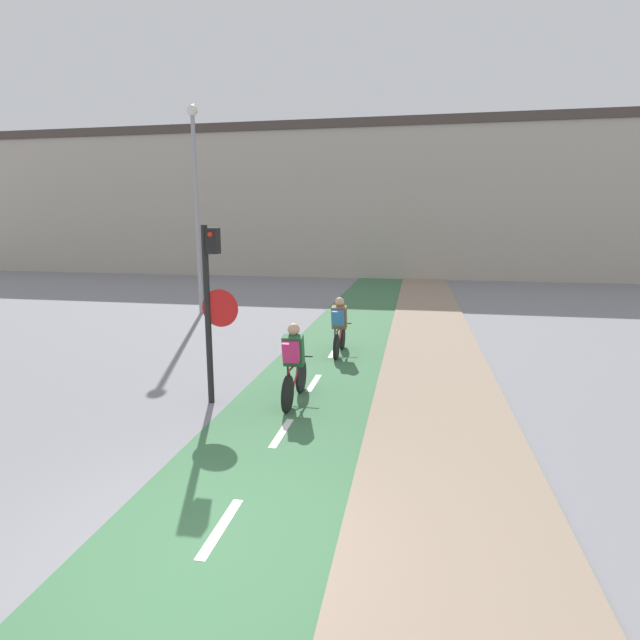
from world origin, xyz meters
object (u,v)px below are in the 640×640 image
street_lamp_far (196,190)px  cyclist_far (339,327)px  cyclist_near (294,365)px  traffic_light_pole (211,296)px

street_lamp_far → cyclist_far: street_lamp_far is taller
street_lamp_far → cyclist_far: bearing=-39.7°
street_lamp_far → cyclist_near: (5.48, -8.26, -3.62)m
traffic_light_pole → cyclist_near: (1.41, 0.27, -1.27)m
traffic_light_pole → street_lamp_far: size_ratio=0.45×
cyclist_near → cyclist_far: 3.48m
cyclist_near → cyclist_far: (0.30, 3.46, -0.01)m
traffic_light_pole → cyclist_near: traffic_light_pole is taller
street_lamp_far → cyclist_near: 10.55m
traffic_light_pole → cyclist_near: 1.92m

